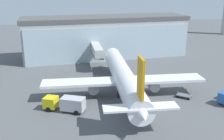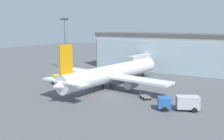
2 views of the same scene
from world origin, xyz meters
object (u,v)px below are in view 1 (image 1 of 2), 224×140
object	(u,v)px
catering_truck	(66,103)
safety_cone_nose	(141,112)
airplane	(123,77)
safety_cone_wingtip	(186,89)
jet_bridge	(96,50)
baggage_cart	(184,95)

from	to	relation	value
catering_truck	safety_cone_nose	xyz separation A→B (m)	(12.69, -3.61, -1.19)
airplane	catering_truck	world-z (taller)	airplane
safety_cone_nose	safety_cone_wingtip	bearing A→B (deg)	33.22
jet_bridge	baggage_cart	bearing A→B (deg)	-149.35
baggage_cart	jet_bridge	bearing A→B (deg)	-18.80
airplane	baggage_cart	distance (m)	12.51
baggage_cart	safety_cone_wingtip	size ratio (longest dim) A/B	5.71
safety_cone_nose	baggage_cart	bearing A→B (deg)	24.29
safety_cone_wingtip	airplane	bearing A→B (deg)	176.17
baggage_cart	safety_cone_wingtip	bearing A→B (deg)	-80.28
jet_bridge	catering_truck	size ratio (longest dim) A/B	1.77
airplane	baggage_cart	world-z (taller)	airplane
jet_bridge	safety_cone_nose	distance (m)	30.22
baggage_cart	safety_cone_nose	xyz separation A→B (m)	(-10.31, -4.66, -0.23)
jet_bridge	safety_cone_wingtip	bearing A→B (deg)	-141.01
jet_bridge	safety_cone_wingtip	distance (m)	27.00
airplane	catering_truck	bearing A→B (deg)	120.61
catering_truck	safety_cone_wingtip	size ratio (longest dim) A/B	13.68
safety_cone_nose	safety_cone_wingtip	size ratio (longest dim) A/B	1.00
jet_bridge	catering_truck	distance (m)	28.00
catering_truck	baggage_cart	xyz separation A→B (m)	(23.00, 1.05, -0.97)
safety_cone_nose	safety_cone_wingtip	xyz separation A→B (m)	(12.73, 8.33, 0.00)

